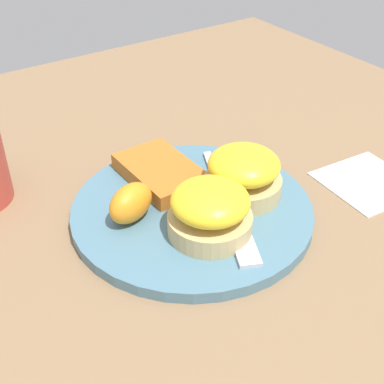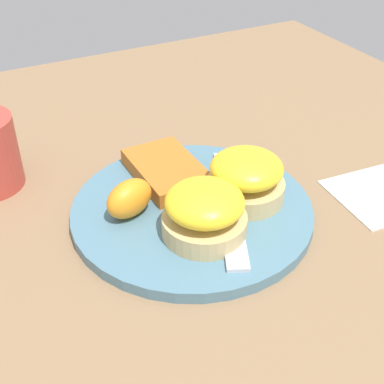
{
  "view_description": "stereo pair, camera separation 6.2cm",
  "coord_description": "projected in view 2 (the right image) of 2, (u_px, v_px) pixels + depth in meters",
  "views": [
    {
      "loc": [
        -0.42,
        0.28,
        0.39
      ],
      "look_at": [
        0.0,
        0.0,
        0.03
      ],
      "focal_mm": 50.0,
      "sensor_mm": 36.0,
      "label": 1
    },
    {
      "loc": [
        -0.45,
        0.23,
        0.39
      ],
      "look_at": [
        0.0,
        0.0,
        0.03
      ],
      "focal_mm": 50.0,
      "sensor_mm": 36.0,
      "label": 2
    }
  ],
  "objects": [
    {
      "name": "napkin",
      "position": [
        379.0,
        194.0,
        0.67
      ],
      "size": [
        0.12,
        0.12,
        0.0
      ],
      "primitive_type": "cube",
      "rotation": [
        0.0,
        0.0,
        -0.08
      ],
      "color": "white",
      "rests_on": "ground_plane"
    },
    {
      "name": "fork",
      "position": [
        226.0,
        213.0,
        0.61
      ],
      "size": [
        0.21,
        0.11,
        0.0
      ],
      "color": "silver",
      "rests_on": "plate"
    },
    {
      "name": "hashbrown_patty",
      "position": [
        166.0,
        170.0,
        0.67
      ],
      "size": [
        0.12,
        0.08,
        0.02
      ],
      "primitive_type": "cube",
      "rotation": [
        0.0,
        0.0,
        0.02
      ],
      "color": "#B76623",
      "rests_on": "plate"
    },
    {
      "name": "orange_wedge",
      "position": [
        129.0,
        198.0,
        0.6
      ],
      "size": [
        0.05,
        0.07,
        0.04
      ],
      "primitive_type": "ellipsoid",
      "rotation": [
        0.0,
        0.0,
        1.93
      ],
      "color": "orange",
      "rests_on": "plate"
    },
    {
      "name": "sandwich_benedict_left",
      "position": [
        205.0,
        212.0,
        0.57
      ],
      "size": [
        0.09,
        0.09,
        0.06
      ],
      "color": "tan",
      "rests_on": "plate"
    },
    {
      "name": "sandwich_benedict_right",
      "position": [
        246.0,
        178.0,
        0.62
      ],
      "size": [
        0.09,
        0.09,
        0.06
      ],
      "color": "tan",
      "rests_on": "plate"
    },
    {
      "name": "ground_plane",
      "position": [
        192.0,
        215.0,
        0.64
      ],
      "size": [
        1.1,
        1.1,
        0.0
      ],
      "primitive_type": "plane",
      "color": "#846647"
    },
    {
      "name": "plate",
      "position": [
        192.0,
        211.0,
        0.63
      ],
      "size": [
        0.28,
        0.28,
        0.01
      ],
      "primitive_type": "cylinder",
      "color": "slate",
      "rests_on": "ground_plane"
    }
  ]
}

